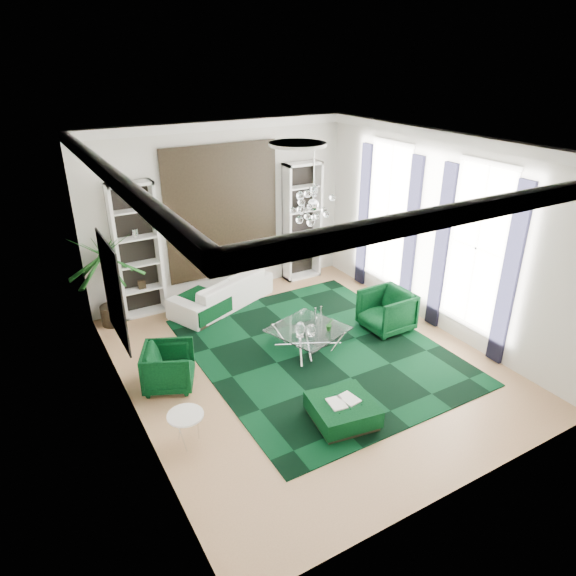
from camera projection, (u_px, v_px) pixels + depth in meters
floor at (305, 362)px, 9.22m from camera, size 6.00×7.00×0.02m
ceiling at (308, 144)px, 7.62m from camera, size 6.00×7.00×0.02m
wall_back at (221, 211)px, 11.18m from camera, size 6.00×0.02×3.80m
wall_front at (474, 367)px, 5.66m from camera, size 6.00×0.02×3.80m
wall_left at (121, 304)px, 7.06m from camera, size 0.02×7.00×3.80m
wall_right at (440, 234)px, 9.79m from camera, size 0.02×7.00×3.80m
crown_molding at (308, 152)px, 7.67m from camera, size 6.00×7.00×0.18m
ceiling_medallion at (298, 144)px, 7.87m from camera, size 0.90×0.90×0.05m
tapestry at (222, 212)px, 11.14m from camera, size 2.50×0.06×2.80m
shelving_left at (137, 251)px, 10.35m from camera, size 0.90×0.38×2.80m
shelving_right at (302, 222)px, 12.12m from camera, size 0.90×0.38×2.80m
painting at (114, 291)px, 7.57m from camera, size 0.04×1.30×1.60m
window_near at (476, 248)px, 9.07m from camera, size 0.03×1.10×2.90m
curtain_near_a at (510, 277)px, 8.55m from camera, size 0.07×0.30×3.25m
curtain_near_b at (441, 248)px, 9.77m from camera, size 0.07×0.30×3.25m
window_far at (388, 214)px, 10.96m from camera, size 0.03×1.10×2.90m
curtain_far_a at (411, 236)px, 10.43m from camera, size 0.07×0.30×3.25m
curtain_far_b at (363, 217)px, 11.66m from camera, size 0.07×0.30×3.25m
rug at (317, 350)px, 9.54m from camera, size 4.20×5.00×0.02m
sofa at (222, 291)px, 11.10m from camera, size 2.57×1.80×0.70m
armchair_left at (169, 367)px, 8.40m from camera, size 1.06×1.05×0.73m
armchair_right at (386, 311)px, 10.12m from camera, size 0.91×0.88×0.82m
coffee_table at (308, 338)px, 9.56m from camera, size 1.51×1.51×0.41m
ottoman_side at (199, 308)px, 10.66m from camera, size 1.29×1.29×0.43m
ottoman_front at (342, 411)px, 7.65m from camera, size 1.02×1.02×0.36m
book at (343, 401)px, 7.57m from camera, size 0.47×0.31×0.03m
side_table at (187, 429)px, 7.19m from camera, size 0.62×0.62×0.49m
palm at (105, 268)px, 9.98m from camera, size 1.67×1.67×2.45m
chandelier at (313, 205)px, 8.14m from camera, size 0.79×0.79×0.69m
table_plant at (329, 324)px, 9.36m from camera, size 0.14×0.12×0.25m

